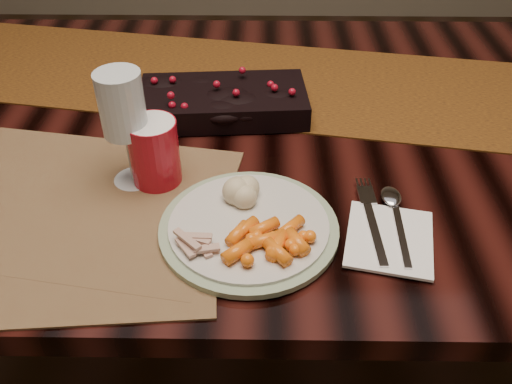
{
  "coord_description": "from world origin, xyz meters",
  "views": [
    {
      "loc": [
        -0.02,
        -0.89,
        1.3
      ],
      "look_at": [
        -0.03,
        -0.28,
        0.8
      ],
      "focal_mm": 38.0,
      "sensor_mm": 36.0,
      "label": 1
    }
  ],
  "objects_px": {
    "napkin": "(389,239)",
    "wine_glass": "(126,131)",
    "centerpiece": "(223,98)",
    "turkey_shreds": "(198,243)",
    "dinner_plate": "(249,227)",
    "baby_carrots": "(269,232)",
    "mashed_potatoes": "(244,189)",
    "dining_table": "(269,258)",
    "red_cup": "(154,152)",
    "placemat_main": "(78,199)"
  },
  "relations": [
    {
      "from": "baby_carrots",
      "to": "napkin",
      "type": "xyz_separation_m",
      "value": [
        0.17,
        0.01,
        -0.02
      ]
    },
    {
      "from": "baby_carrots",
      "to": "dining_table",
      "type": "bearing_deg",
      "value": 88.78
    },
    {
      "from": "baby_carrots",
      "to": "centerpiece",
      "type": "bearing_deg",
      "value": 103.2
    },
    {
      "from": "dinner_plate",
      "to": "napkin",
      "type": "xyz_separation_m",
      "value": [
        0.2,
        -0.02,
        -0.0
      ]
    },
    {
      "from": "dining_table",
      "to": "mashed_potatoes",
      "type": "distance_m",
      "value": 0.49
    },
    {
      "from": "mashed_potatoes",
      "to": "wine_glass",
      "type": "distance_m",
      "value": 0.2
    },
    {
      "from": "centerpiece",
      "to": "wine_glass",
      "type": "height_order",
      "value": "wine_glass"
    },
    {
      "from": "centerpiece",
      "to": "napkin",
      "type": "height_order",
      "value": "centerpiece"
    },
    {
      "from": "dinner_plate",
      "to": "turkey_shreds",
      "type": "distance_m",
      "value": 0.09
    },
    {
      "from": "centerpiece",
      "to": "mashed_potatoes",
      "type": "bearing_deg",
      "value": -80.12
    },
    {
      "from": "dinner_plate",
      "to": "baby_carrots",
      "type": "relative_size",
      "value": 2.34
    },
    {
      "from": "mashed_potatoes",
      "to": "red_cup",
      "type": "xyz_separation_m",
      "value": [
        -0.14,
        0.07,
        0.02
      ]
    },
    {
      "from": "dinner_plate",
      "to": "mashed_potatoes",
      "type": "relative_size",
      "value": 3.41
    },
    {
      "from": "dining_table",
      "to": "mashed_potatoes",
      "type": "relative_size",
      "value": 23.44
    },
    {
      "from": "centerpiece",
      "to": "turkey_shreds",
      "type": "bearing_deg",
      "value": -91.61
    },
    {
      "from": "napkin",
      "to": "wine_glass",
      "type": "distance_m",
      "value": 0.43
    },
    {
      "from": "placemat_main",
      "to": "mashed_potatoes",
      "type": "distance_m",
      "value": 0.27
    },
    {
      "from": "dinner_plate",
      "to": "mashed_potatoes",
      "type": "height_order",
      "value": "mashed_potatoes"
    },
    {
      "from": "mashed_potatoes",
      "to": "centerpiece",
      "type": "bearing_deg",
      "value": 99.88
    },
    {
      "from": "wine_glass",
      "to": "placemat_main",
      "type": "bearing_deg",
      "value": -146.83
    },
    {
      "from": "centerpiece",
      "to": "dinner_plate",
      "type": "relative_size",
      "value": 1.21
    },
    {
      "from": "turkey_shreds",
      "to": "placemat_main",
      "type": "bearing_deg",
      "value": 149.45
    },
    {
      "from": "baby_carrots",
      "to": "red_cup",
      "type": "xyz_separation_m",
      "value": [
        -0.18,
        0.15,
        0.03
      ]
    },
    {
      "from": "dinner_plate",
      "to": "turkey_shreds",
      "type": "bearing_deg",
      "value": -143.87
    },
    {
      "from": "centerpiece",
      "to": "baby_carrots",
      "type": "relative_size",
      "value": 2.84
    },
    {
      "from": "turkey_shreds",
      "to": "napkin",
      "type": "xyz_separation_m",
      "value": [
        0.27,
        0.03,
        -0.02
      ]
    },
    {
      "from": "dinner_plate",
      "to": "turkey_shreds",
      "type": "relative_size",
      "value": 3.94
    },
    {
      "from": "dinner_plate",
      "to": "red_cup",
      "type": "xyz_separation_m",
      "value": [
        -0.15,
        0.12,
        0.05
      ]
    },
    {
      "from": "centerpiece",
      "to": "napkin",
      "type": "bearing_deg",
      "value": -53.79
    },
    {
      "from": "dining_table",
      "to": "baby_carrots",
      "type": "bearing_deg",
      "value": -91.22
    },
    {
      "from": "dining_table",
      "to": "red_cup",
      "type": "bearing_deg",
      "value": -134.31
    },
    {
      "from": "dining_table",
      "to": "dinner_plate",
      "type": "xyz_separation_m",
      "value": [
        -0.04,
        -0.31,
        0.39
      ]
    },
    {
      "from": "wine_glass",
      "to": "dining_table",
      "type": "bearing_deg",
      "value": 40.22
    },
    {
      "from": "mashed_potatoes",
      "to": "dinner_plate",
      "type": "bearing_deg",
      "value": -81.76
    },
    {
      "from": "dinner_plate",
      "to": "turkey_shreds",
      "type": "xyz_separation_m",
      "value": [
        -0.07,
        -0.05,
        0.02
      ]
    },
    {
      "from": "centerpiece",
      "to": "wine_glass",
      "type": "xyz_separation_m",
      "value": [
        -0.13,
        -0.22,
        0.06
      ]
    },
    {
      "from": "placemat_main",
      "to": "wine_glass",
      "type": "xyz_separation_m",
      "value": [
        0.08,
        0.05,
        0.09
      ]
    },
    {
      "from": "dinner_plate",
      "to": "centerpiece",
      "type": "bearing_deg",
      "value": 99.62
    },
    {
      "from": "centerpiece",
      "to": "red_cup",
      "type": "distance_m",
      "value": 0.24
    },
    {
      "from": "napkin",
      "to": "wine_glass",
      "type": "xyz_separation_m",
      "value": [
        -0.39,
        0.14,
        0.09
      ]
    },
    {
      "from": "turkey_shreds",
      "to": "wine_glass",
      "type": "xyz_separation_m",
      "value": [
        -0.12,
        0.17,
        0.07
      ]
    },
    {
      "from": "placemat_main",
      "to": "turkey_shreds",
      "type": "xyz_separation_m",
      "value": [
        0.2,
        -0.12,
        0.02
      ]
    },
    {
      "from": "placemat_main",
      "to": "dinner_plate",
      "type": "bearing_deg",
      "value": -5.02
    },
    {
      "from": "baby_carrots",
      "to": "mashed_potatoes",
      "type": "relative_size",
      "value": 1.45
    },
    {
      "from": "red_cup",
      "to": "turkey_shreds",
      "type": "bearing_deg",
      "value": -63.89
    },
    {
      "from": "dinner_plate",
      "to": "turkey_shreds",
      "type": "height_order",
      "value": "turkey_shreds"
    },
    {
      "from": "dining_table",
      "to": "baby_carrots",
      "type": "xyz_separation_m",
      "value": [
        -0.01,
        -0.34,
        0.4
      ]
    },
    {
      "from": "dinner_plate",
      "to": "mashed_potatoes",
      "type": "xyz_separation_m",
      "value": [
        -0.01,
        0.05,
        0.03
      ]
    },
    {
      "from": "centerpiece",
      "to": "napkin",
      "type": "distance_m",
      "value": 0.44
    },
    {
      "from": "dining_table",
      "to": "turkey_shreds",
      "type": "bearing_deg",
      "value": -106.05
    }
  ]
}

